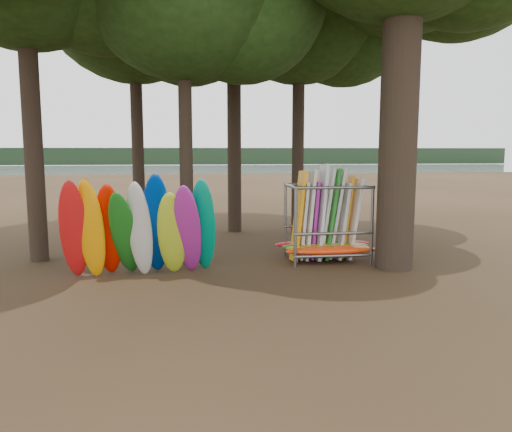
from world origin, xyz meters
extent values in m
plane|color=#47331E|center=(0.00, 0.00, 0.00)|extent=(120.00, 120.00, 0.00)
plane|color=gray|center=(0.00, 60.00, 0.00)|extent=(160.00, 160.00, 0.00)
cube|color=black|center=(0.00, 110.00, 2.00)|extent=(160.00, 4.00, 4.00)
cylinder|color=black|center=(-5.78, 2.74, 5.78)|extent=(0.54, 0.54, 11.55)
cylinder|color=black|center=(-3.14, 6.39, 5.38)|extent=(0.44, 0.44, 10.77)
cylinder|color=black|center=(0.56, 7.51, 7.01)|extent=(0.56, 0.56, 14.02)
cylinder|color=black|center=(3.02, 6.82, 5.51)|extent=(0.48, 0.48, 11.02)
cylinder|color=black|center=(-1.35, 2.86, 5.05)|extent=(0.41, 0.41, 10.11)
cylinder|color=black|center=(5.86, 3.92, 6.73)|extent=(0.47, 0.47, 13.47)
cylinder|color=black|center=(4.41, 0.39, 6.29)|extent=(1.03, 1.03, 12.58)
ellipsoid|color=red|center=(-4.15, 0.08, 1.30)|extent=(0.84, 1.46, 2.69)
ellipsoid|color=#F79706|center=(-3.74, 0.13, 1.31)|extent=(0.77, 1.12, 2.71)
ellipsoid|color=red|center=(-3.34, 0.40, 1.24)|extent=(0.84, 1.37, 2.59)
ellipsoid|color=#186B1B|center=(-2.94, 0.24, 1.15)|extent=(0.86, 1.79, 2.46)
ellipsoid|color=beige|center=(-2.53, 0.13, 1.27)|extent=(0.76, 1.25, 2.65)
ellipsoid|color=#0132A3|center=(-2.13, 0.30, 1.37)|extent=(0.85, 1.75, 2.88)
ellipsoid|color=#B1CD27|center=(-1.72, 0.20, 1.14)|extent=(0.83, 1.41, 2.41)
ellipsoid|color=#A52497|center=(-1.32, 0.11, 1.23)|extent=(0.89, 1.84, 2.63)
ellipsoid|color=#029572|center=(-0.92, 0.29, 1.30)|extent=(0.79, 1.85, 2.76)
ellipsoid|color=#FF3C0E|center=(2.79, 1.03, 0.42)|extent=(2.73, 0.55, 0.24)
ellipsoid|color=#A98C16|center=(2.79, 1.44, 0.42)|extent=(2.57, 0.55, 0.24)
ellipsoid|color=#227C1B|center=(2.79, 1.71, 0.42)|extent=(2.70, 0.55, 0.24)
ellipsoid|color=red|center=(2.79, 2.06, 0.42)|extent=(3.02, 0.55, 0.24)
cube|color=orange|center=(1.93, 1.68, 1.35)|extent=(0.45, 0.81, 2.72)
cube|color=silver|center=(2.10, 1.84, 1.16)|extent=(0.35, 0.78, 2.36)
cube|color=silver|center=(2.28, 1.73, 1.36)|extent=(0.39, 0.80, 2.74)
cube|color=#9C1A94|center=(2.45, 1.81, 1.17)|extent=(0.32, 0.76, 2.38)
cube|color=silver|center=(2.62, 1.66, 1.44)|extent=(0.41, 0.82, 2.91)
cube|color=white|center=(2.79, 1.85, 1.38)|extent=(0.59, 0.83, 2.77)
cube|color=#1A791D|center=(2.96, 1.69, 1.38)|extent=(0.53, 0.78, 2.78)
cube|color=silver|center=(3.13, 1.83, 1.38)|extent=(0.59, 0.77, 2.77)
cube|color=silver|center=(3.30, 1.67, 1.16)|extent=(0.42, 0.76, 2.34)
cube|color=orange|center=(3.47, 1.89, 1.27)|extent=(0.50, 0.75, 2.56)
cube|color=white|center=(3.64, 1.68, 1.23)|extent=(0.52, 0.79, 2.47)
camera|label=1|loc=(-1.24, -12.72, 3.28)|focal=35.00mm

